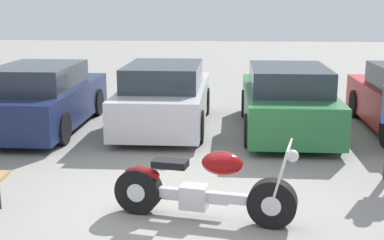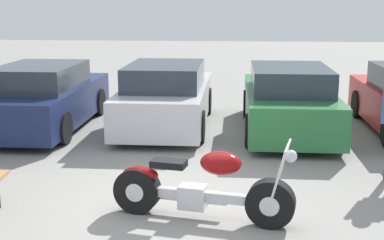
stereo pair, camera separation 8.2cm
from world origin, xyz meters
The scene contains 5 objects.
ground_plane centered at (0.00, 0.00, 0.00)m, with size 60.00×60.00×0.00m, color gray.
motorcycle centered at (0.38, -0.34, 0.41)m, with size 2.33×0.88×1.06m.
parked_car_navy centered at (-3.29, 4.35, 0.66)m, with size 1.82×4.38×1.40m.
parked_car_silver centered at (-0.69, 4.71, 0.66)m, with size 1.82×4.38×1.40m.
parked_car_green centered at (1.91, 4.44, 0.66)m, with size 1.82×4.38×1.40m.
Camera 1 is at (0.72, -6.68, 2.71)m, focal length 50.00 mm.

